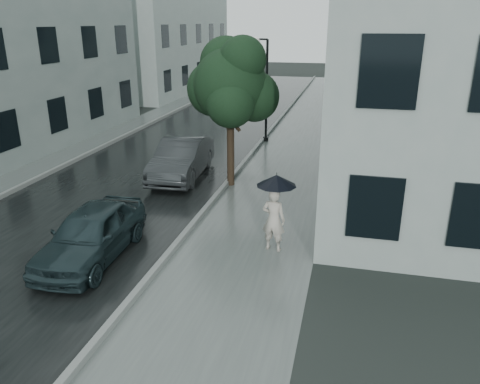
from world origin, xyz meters
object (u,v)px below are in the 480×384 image
(car_near, at_px, (91,234))
(car_far, at_px, (182,158))
(lamp_post, at_px, (264,83))
(pedestrian, at_px, (274,220))
(street_tree, at_px, (231,84))

(car_near, xyz_separation_m, car_far, (-0.11, 6.67, 0.06))
(car_near, bearing_deg, lamp_post, 80.04)
(pedestrian, bearing_deg, car_far, -39.33)
(pedestrian, xyz_separation_m, street_tree, (-2.36, 4.79, 2.74))
(street_tree, height_order, car_near, street_tree)
(pedestrian, xyz_separation_m, car_far, (-4.39, 5.17, -0.11))
(pedestrian, distance_m, street_tree, 6.00)
(pedestrian, bearing_deg, car_near, 29.64)
(street_tree, distance_m, car_far, 3.52)
(pedestrian, distance_m, car_near, 4.54)
(car_near, bearing_deg, pedestrian, 17.08)
(car_far, bearing_deg, pedestrian, -53.93)
(pedestrian, bearing_deg, lamp_post, -67.35)
(street_tree, distance_m, car_near, 7.20)
(street_tree, bearing_deg, pedestrian, -63.78)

